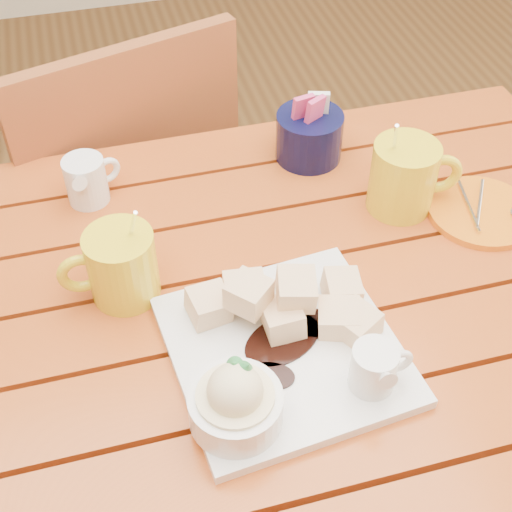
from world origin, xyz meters
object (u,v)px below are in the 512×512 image
object	(u,v)px
table	(246,352)
dessert_plate	(278,354)
orange_saucer	(482,212)
coffee_mug_right	(405,176)
chair_far	(123,198)
coffee_mug_left	(120,265)

from	to	relation	value
table	dessert_plate	world-z (taller)	dessert_plate
orange_saucer	table	bearing A→B (deg)	-168.67
coffee_mug_right	orange_saucer	xyz separation A→B (m)	(0.11, -0.05, -0.05)
coffee_mug_right	chair_far	distance (m)	0.66
coffee_mug_left	chair_far	size ratio (longest dim) A/B	0.17
table	coffee_mug_right	bearing A→B (deg)	25.19
table	coffee_mug_left	distance (m)	0.23
table	dessert_plate	bearing A→B (deg)	-84.54
table	chair_far	size ratio (longest dim) A/B	1.34
coffee_mug_left	chair_far	world-z (taller)	coffee_mug_left
table	chair_far	bearing A→B (deg)	102.20
coffee_mug_left	orange_saucer	xyz separation A→B (m)	(0.54, 0.02, -0.05)
coffee_mug_right	dessert_plate	bearing A→B (deg)	-129.64
coffee_mug_left	chair_far	bearing A→B (deg)	86.20
dessert_plate	coffee_mug_right	world-z (taller)	coffee_mug_right
table	coffee_mug_right	xyz separation A→B (m)	(0.28, 0.13, 0.16)
coffee_mug_left	dessert_plate	bearing A→B (deg)	-47.50
coffee_mug_left	coffee_mug_right	distance (m)	0.44
chair_far	orange_saucer	bearing A→B (deg)	119.85
table	chair_far	xyz separation A→B (m)	(-0.12, 0.56, -0.14)
table	chair_far	distance (m)	0.59
dessert_plate	coffee_mug_right	size ratio (longest dim) A/B	1.82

